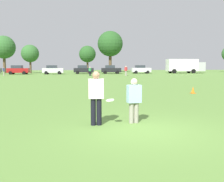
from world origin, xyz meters
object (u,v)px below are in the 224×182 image
at_px(bystander_field_marshal, 90,71).
at_px(parked_car_near_right, 111,69).
at_px(parked_car_mid_right, 83,69).
at_px(traffic_cone, 193,90).
at_px(box_truck, 185,65).
at_px(player_defender, 134,98).
at_px(parked_car_far_right, 141,69).
at_px(bystander_far_jogger, 126,70).
at_px(parked_car_center, 53,70).
at_px(frisbee, 110,100).
at_px(parked_car_mid_left, 18,70).
at_px(bystander_sideline_watcher, 4,71).
at_px(player_thrower, 96,95).

bearing_deg(bystander_field_marshal, parked_car_near_right, 63.25).
bearing_deg(parked_car_mid_right, traffic_cone, -79.11).
bearing_deg(bystander_field_marshal, box_truck, 26.44).
relative_size(player_defender, parked_car_far_right, 0.36).
bearing_deg(bystander_far_jogger, parked_car_near_right, 98.59).
relative_size(parked_car_center, box_truck, 0.50).
relative_size(frisbee, parked_car_mid_left, 0.06).
relative_size(traffic_cone, bystander_field_marshal, 0.31).
xyz_separation_m(parked_car_center, bystander_field_marshal, (7.31, -8.15, -0.04)).
relative_size(traffic_cone, parked_car_mid_left, 0.11).
xyz_separation_m(parked_car_far_right, bystander_sideline_watcher, (-26.30, -9.77, -0.05)).
bearing_deg(bystander_field_marshal, parked_car_center, 131.90).
distance_m(player_defender, parked_car_near_right, 46.76).
bearing_deg(traffic_cone, parked_car_mid_left, 119.00).
height_order(bystander_sideline_watcher, bystander_field_marshal, bystander_field_marshal).
relative_size(player_defender, bystander_far_jogger, 0.88).
distance_m(traffic_cone, parked_car_mid_left, 42.19).
height_order(parked_car_mid_left, bystander_far_jogger, parked_car_mid_left).
relative_size(parked_car_center, parked_car_near_right, 1.00).
relative_size(parked_car_near_right, bystander_far_jogger, 2.44).
relative_size(parked_car_far_right, box_truck, 0.50).
distance_m(frisbee, bystander_field_marshal, 37.55).
xyz_separation_m(traffic_cone, parked_car_mid_left, (-20.45, 36.90, 0.69)).
distance_m(parked_car_center, parked_car_far_right, 18.97).
distance_m(player_thrower, traffic_cone, 11.24).
distance_m(parked_car_near_right, parked_car_far_right, 6.85).
bearing_deg(bystander_field_marshal, player_defender, -89.43).
bearing_deg(player_thrower, player_defender, 7.77).
distance_m(player_thrower, parked_car_far_right, 49.26).
bearing_deg(bystander_far_jogger, traffic_cone, -90.07).
relative_size(parked_car_mid_left, parked_car_center, 1.00).
distance_m(traffic_cone, bystander_far_jogger, 27.91).
bearing_deg(parked_car_mid_right, bystander_sideline_watcher, -146.91).
bearing_deg(parked_car_near_right, player_defender, -95.36).
relative_size(player_thrower, bystander_far_jogger, 1.02).
height_order(parked_car_mid_right, bystander_far_jogger, parked_car_mid_right).
bearing_deg(player_defender, frisbee, -155.14).
xyz_separation_m(traffic_cone, parked_car_near_right, (-1.51, 38.10, 0.69)).
bearing_deg(traffic_cone, parked_car_far_right, 82.29).
relative_size(parked_car_far_right, bystander_sideline_watcher, 2.73).
height_order(frisbee, bystander_field_marshal, bystander_field_marshal).
bearing_deg(parked_car_mid_left, box_truck, 4.17).
bearing_deg(frisbee, parked_car_mid_left, 106.69).
distance_m(frisbee, parked_car_near_right, 47.24).
height_order(player_thrower, frisbee, player_thrower).
xyz_separation_m(traffic_cone, box_truck, (15.51, 39.52, 1.52)).
bearing_deg(bystander_sideline_watcher, player_defender, -68.13).
bearing_deg(parked_car_far_right, box_truck, 2.74).
relative_size(frisbee, bystander_far_jogger, 0.16).
xyz_separation_m(parked_car_mid_right, parked_car_far_right, (12.63, 0.86, 0.00)).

